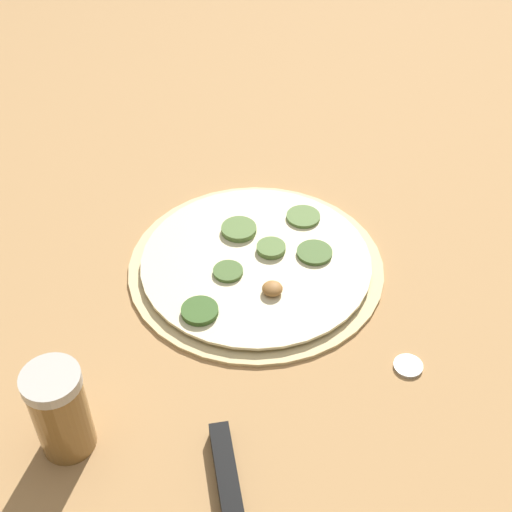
# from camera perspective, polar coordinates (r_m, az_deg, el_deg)

# --- Properties ---
(ground_plane) EXTENTS (3.00, 3.00, 0.00)m
(ground_plane) POSITION_cam_1_polar(r_m,az_deg,el_deg) (0.90, 0.00, -0.89)
(ground_plane) COLOR tan
(pizza) EXTENTS (0.32, 0.32, 0.03)m
(pizza) POSITION_cam_1_polar(r_m,az_deg,el_deg) (0.90, 0.01, -0.57)
(pizza) COLOR beige
(pizza) RESTS_ON ground_plane
(spice_jar) EXTENTS (0.06, 0.06, 0.11)m
(spice_jar) POSITION_cam_1_polar(r_m,az_deg,el_deg) (0.72, -15.40, -11.85)
(spice_jar) COLOR olive
(spice_jar) RESTS_ON ground_plane
(loose_cap) EXTENTS (0.03, 0.03, 0.01)m
(loose_cap) POSITION_cam_1_polar(r_m,az_deg,el_deg) (0.81, 12.09, -8.52)
(loose_cap) COLOR beige
(loose_cap) RESTS_ON ground_plane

